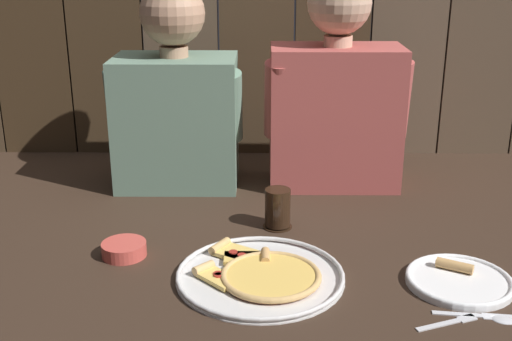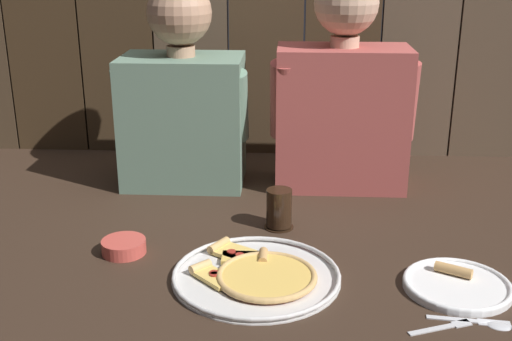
{
  "view_description": "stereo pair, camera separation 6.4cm",
  "coord_description": "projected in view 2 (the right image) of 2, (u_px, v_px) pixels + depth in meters",
  "views": [
    {
      "loc": [
        0.02,
        -1.31,
        0.68
      ],
      "look_at": [
        0.0,
        0.1,
        0.18
      ],
      "focal_mm": 45.36,
      "sensor_mm": 36.0,
      "label": 1
    },
    {
      "loc": [
        0.08,
        -1.31,
        0.68
      ],
      "look_at": [
        0.0,
        0.1,
        0.18
      ],
      "focal_mm": 45.36,
      "sensor_mm": 36.0,
      "label": 2
    }
  ],
  "objects": [
    {
      "name": "table_fork",
      "position": [
        443.0,
        327.0,
        1.21
      ],
      "size": [
        0.13,
        0.06,
        0.01
      ],
      "color": "silver",
      "rests_on": "ground"
    },
    {
      "name": "drinking_glass",
      "position": [
        279.0,
        209.0,
        1.61
      ],
      "size": [
        0.07,
        0.07,
        0.1
      ],
      "color": "black",
      "rests_on": "ground"
    },
    {
      "name": "dinner_plate",
      "position": [
        457.0,
        285.0,
        1.34
      ],
      "size": [
        0.22,
        0.22,
        0.03
      ],
      "color": "white",
      "rests_on": "ground"
    },
    {
      "name": "dipping_bowl",
      "position": [
        124.0,
        246.0,
        1.49
      ],
      "size": [
        0.1,
        0.1,
        0.03
      ],
      "color": "#CC4C42",
      "rests_on": "ground"
    },
    {
      "name": "ground_plane",
      "position": [
        252.0,
        260.0,
        1.46
      ],
      "size": [
        3.2,
        3.2,
        0.0
      ],
      "primitive_type": "plane",
      "color": "#332319"
    },
    {
      "name": "pizza_tray",
      "position": [
        258.0,
        275.0,
        1.38
      ],
      "size": [
        0.36,
        0.36,
        0.03
      ],
      "color": "silver",
      "rests_on": "ground"
    },
    {
      "name": "diner_right",
      "position": [
        343.0,
        91.0,
        1.82
      ],
      "size": [
        0.41,
        0.21,
        0.62
      ],
      "color": "#AD4C47",
      "rests_on": "ground"
    },
    {
      "name": "table_knife",
      "position": [
        469.0,
        320.0,
        1.23
      ],
      "size": [
        0.16,
        0.03,
        0.01
      ],
      "color": "silver",
      "rests_on": "ground"
    },
    {
      "name": "table_spoon",
      "position": [
        512.0,
        327.0,
        1.2
      ],
      "size": [
        0.14,
        0.06,
        0.01
      ],
      "color": "silver",
      "rests_on": "ground"
    },
    {
      "name": "diner_left",
      "position": [
        183.0,
        94.0,
        1.85
      ],
      "size": [
        0.38,
        0.23,
        0.59
      ],
      "color": "slate",
      "rests_on": "ground"
    }
  ]
}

